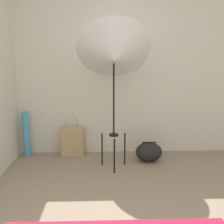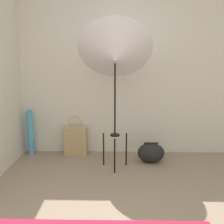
% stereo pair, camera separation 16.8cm
% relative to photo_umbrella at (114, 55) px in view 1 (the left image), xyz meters
% --- Properties ---
extents(wall_back, '(8.00, 0.05, 2.60)m').
position_rel_photo_umbrella_xyz_m(wall_back, '(-0.22, 0.65, -0.20)').
color(wall_back, beige).
rests_on(wall_back, ground_plane).
extents(photo_umbrella, '(0.96, 0.79, 1.94)m').
position_rel_photo_umbrella_xyz_m(photo_umbrella, '(0.00, 0.00, 0.00)').
color(photo_umbrella, black).
rests_on(photo_umbrella, ground_plane).
extents(tote_bag, '(0.34, 0.16, 0.60)m').
position_rel_photo_umbrella_xyz_m(tote_bag, '(-0.61, 0.50, -1.27)').
color(tote_bag, tan).
rests_on(tote_bag, ground_plane).
extents(duffel_bag, '(0.38, 0.28, 0.29)m').
position_rel_photo_umbrella_xyz_m(duffel_bag, '(0.51, 0.20, -1.36)').
color(duffel_bag, black).
rests_on(duffel_bag, ground_plane).
extents(paper_roll, '(0.10, 0.10, 0.68)m').
position_rel_photo_umbrella_xyz_m(paper_roll, '(-1.30, 0.50, -1.15)').
color(paper_roll, '#4CA3D1').
rests_on(paper_roll, ground_plane).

